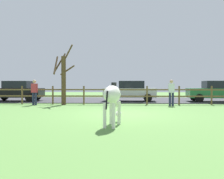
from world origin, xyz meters
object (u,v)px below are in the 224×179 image
at_px(parked_car_silver, 130,91).
at_px(parked_car_green, 216,91).
at_px(bare_tree, 63,77).
at_px(visitor_left_of_tree, 171,91).
at_px(zebra, 113,97).
at_px(parked_car_black, 17,91).
at_px(visitor_right_of_tree, 34,91).

bearing_deg(parked_car_silver, parked_car_green, -2.71).
bearing_deg(bare_tree, visitor_left_of_tree, -4.11).
height_order(zebra, parked_car_black, parked_car_black).
bearing_deg(parked_car_black, visitor_right_of_tree, -50.66).
distance_m(zebra, parked_car_green, 12.72).
relative_size(parked_car_black, visitor_left_of_tree, 2.46).
bearing_deg(visitor_left_of_tree, zebra, -114.82).
bearing_deg(zebra, bare_tree, 114.49).
bearing_deg(visitor_right_of_tree, bare_tree, 16.44).
height_order(bare_tree, visitor_left_of_tree, bare_tree).
bearing_deg(parked_car_green, visitor_left_of_tree, -142.26).
bearing_deg(zebra, parked_car_green, 54.83).
relative_size(bare_tree, parked_car_black, 1.00).
bearing_deg(parked_car_green, visitor_right_of_tree, -166.46).
height_order(parked_car_silver, visitor_right_of_tree, visitor_right_of_tree).
distance_m(bare_tree, parked_car_green, 11.25).
bearing_deg(parked_car_green, bare_tree, -166.94).
distance_m(parked_car_green, parked_car_silver, 6.40).
bearing_deg(zebra, parked_car_black, 127.05).
xyz_separation_m(parked_car_silver, visitor_left_of_tree, (2.47, -3.34, 0.06)).
height_order(zebra, visitor_left_of_tree, visitor_left_of_tree).
bearing_deg(parked_car_silver, visitor_right_of_tree, -151.89).
bearing_deg(visitor_left_of_tree, parked_car_black, 164.55).
distance_m(parked_car_green, visitor_right_of_tree, 13.04).
distance_m(parked_car_black, parked_car_silver, 8.86).
xyz_separation_m(visitor_left_of_tree, visitor_right_of_tree, (-8.75, -0.02, 0.00)).
relative_size(bare_tree, parked_car_silver, 0.98).
height_order(parked_car_green, visitor_right_of_tree, visitor_right_of_tree).
distance_m(zebra, visitor_right_of_tree, 9.09).
height_order(parked_car_black, visitor_right_of_tree, visitor_right_of_tree).
distance_m(parked_car_silver, visitor_right_of_tree, 7.12).
relative_size(bare_tree, visitor_right_of_tree, 2.45).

